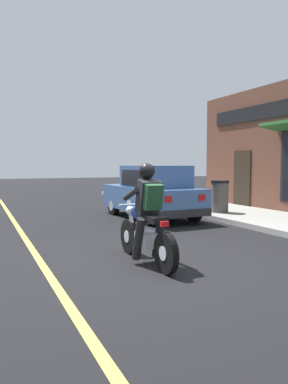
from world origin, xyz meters
The scene contains 7 objects.
ground_plane centered at (0.00, 0.00, 0.00)m, with size 80.00×80.00×0.00m, color black.
sidewalk_curb centered at (4.70, 3.00, 0.07)m, with size 2.60×22.00×0.14m, color #9E9B93.
lane_stripe centered at (-1.80, 3.00, 0.00)m, with size 0.12×19.80×0.01m, color #D1C64C.
motorcycle_with_rider centered at (-0.23, 0.08, 0.68)m, with size 0.56×2.02×1.62m.
car_hatchback centered at (2.03, 4.64, 0.77)m, with size 1.82×3.85×1.57m.
trash_bin centered at (4.08, 4.12, 0.64)m, with size 0.56×0.56×0.98m.
fire_hydrant centered at (3.89, 7.01, 0.57)m, with size 0.36×0.24×0.88m.
Camera 1 is at (-2.70, -5.37, 1.59)m, focal length 35.00 mm.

